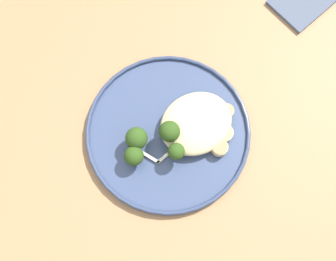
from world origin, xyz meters
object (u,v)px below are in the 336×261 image
object	(u,v)px
seared_scallop_left_edge	(224,133)
seared_scallop_large_seared	(226,111)
dinner_plate	(168,132)
broccoli_floret_split_head	(134,156)
broccoli_floret_center_pile	(170,132)
broccoli_floret_right_tilted	(176,152)
seared_scallop_right_edge	(219,148)
broccoli_floret_left_leaning	(136,139)
seared_scallop_center_golden	(202,131)

from	to	relation	value
seared_scallop_left_edge	seared_scallop_large_seared	distance (m)	0.04
dinner_plate	seared_scallop_left_edge	world-z (taller)	seared_scallop_left_edge
seared_scallop_large_seared	broccoli_floret_split_head	distance (m)	0.18
broccoli_floret_center_pile	broccoli_floret_split_head	distance (m)	0.07
broccoli_floret_center_pile	broccoli_floret_right_tilted	bearing A→B (deg)	75.58
seared_scallop_right_edge	broccoli_floret_right_tilted	size ratio (longest dim) A/B	0.57
dinner_plate	seared_scallop_large_seared	bearing A→B (deg)	165.94
broccoli_floret_split_head	dinner_plate	bearing A→B (deg)	-171.77
broccoli_floret_split_head	broccoli_floret_right_tilted	size ratio (longest dim) A/B	0.88
dinner_plate	broccoli_floret_center_pile	bearing A→B (deg)	71.79
seared_scallop_right_edge	broccoli_floret_left_leaning	bearing A→B (deg)	-37.21
seared_scallop_right_edge	broccoli_floret_left_leaning	xyz separation A→B (m)	(0.11, -0.09, 0.02)
broccoli_floret_center_pile	broccoli_floret_right_tilted	world-z (taller)	broccoli_floret_center_pile
seared_scallop_center_golden	broccoli_floret_split_head	size ratio (longest dim) A/B	0.54
dinner_plate	seared_scallop_center_golden	size ratio (longest dim) A/B	12.03
broccoli_floret_center_pile	broccoli_floret_split_head	world-z (taller)	broccoli_floret_center_pile
dinner_plate	seared_scallop_center_golden	world-z (taller)	seared_scallop_center_golden
seared_scallop_center_golden	broccoli_floret_center_pile	bearing A→B (deg)	-22.80
seared_scallop_left_edge	seared_scallop_center_golden	xyz separation A→B (m)	(0.03, -0.02, -0.00)
seared_scallop_center_golden	broccoli_floret_left_leaning	bearing A→B (deg)	-22.65
broccoli_floret_left_leaning	broccoli_floret_right_tilted	world-z (taller)	same
broccoli_floret_right_tilted	seared_scallop_center_golden	bearing A→B (deg)	-168.80
seared_scallop_right_edge	broccoli_floret_center_pile	distance (m)	0.09
broccoli_floret_split_head	broccoli_floret_right_tilted	bearing A→B (deg)	151.95
seared_scallop_large_seared	broccoli_floret_split_head	world-z (taller)	broccoli_floret_split_head
broccoli_floret_center_pile	broccoli_floret_split_head	size ratio (longest dim) A/B	1.29
seared_scallop_large_seared	broccoli_floret_right_tilted	bearing A→B (deg)	8.63
seared_scallop_left_edge	broccoli_floret_center_pile	bearing A→B (deg)	-29.40
broccoli_floret_left_leaning	broccoli_floret_split_head	bearing A→B (deg)	49.89
broccoli_floret_center_pile	dinner_plate	bearing A→B (deg)	-108.21
seared_scallop_large_seared	seared_scallop_center_golden	world-z (taller)	seared_scallop_large_seared
seared_scallop_large_seared	seared_scallop_right_edge	size ratio (longest dim) A/B	0.89
broccoli_floret_left_leaning	broccoli_floret_right_tilted	xyz separation A→B (m)	(-0.04, 0.06, 0.00)
broccoli_floret_split_head	broccoli_floret_right_tilted	xyz separation A→B (m)	(-0.06, 0.03, 0.01)
seared_scallop_left_edge	broccoli_floret_split_head	world-z (taller)	broccoli_floret_split_head
dinner_plate	broccoli_floret_left_leaning	size ratio (longest dim) A/B	5.74
seared_scallop_left_edge	broccoli_floret_right_tilted	world-z (taller)	broccoli_floret_right_tilted
seared_scallop_center_golden	broccoli_floret_right_tilted	distance (m)	0.07
seared_scallop_center_golden	seared_scallop_right_edge	bearing A→B (deg)	101.22
seared_scallop_center_golden	seared_scallop_right_edge	xyz separation A→B (m)	(-0.01, 0.04, 0.00)
broccoli_floret_left_leaning	seared_scallop_center_golden	bearing A→B (deg)	157.35
seared_scallop_center_golden	broccoli_floret_split_head	bearing A→B (deg)	-9.73
broccoli_floret_split_head	seared_scallop_right_edge	bearing A→B (deg)	154.36
seared_scallop_left_edge	broccoli_floret_center_pile	distance (m)	0.10
seared_scallop_left_edge	seared_scallop_center_golden	bearing A→B (deg)	-39.17
seared_scallop_right_edge	broccoli_floret_right_tilted	distance (m)	0.08
seared_scallop_large_seared	seared_scallop_center_golden	bearing A→B (deg)	5.79
dinner_plate	broccoli_floret_center_pile	distance (m)	0.04
seared_scallop_right_edge	seared_scallop_center_golden	bearing A→B (deg)	-78.78
dinner_plate	broccoli_floret_split_head	size ratio (longest dim) A/B	6.48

